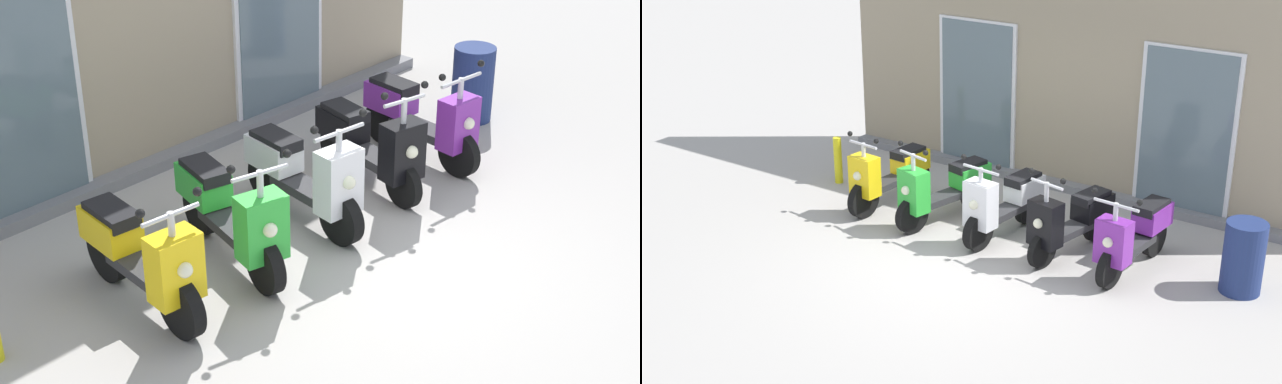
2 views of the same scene
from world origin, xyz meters
TOP-DOWN VIEW (x-y plane):
  - ground_plane at (0.00, 0.00)m, footprint 40.00×40.00m
  - storefront_facade at (-0.00, 2.95)m, footprint 7.72×0.50m
  - scooter_yellow at (-1.82, 0.87)m, footprint 0.55×1.55m
  - scooter_green at (-0.90, 0.86)m, footprint 0.71×1.58m
  - scooter_white at (0.01, 0.88)m, footprint 0.60×1.52m
  - scooter_black at (0.94, 0.89)m, footprint 0.65×1.48m
  - scooter_purple at (1.77, 0.91)m, footprint 0.63×1.53m
  - curb_bollard at (-2.98, 1.13)m, footprint 0.12×0.12m
  - trash_bin at (2.99, 1.12)m, footprint 0.46×0.46m

SIDE VIEW (x-z plane):
  - ground_plane at x=0.00m, z-range 0.00..0.00m
  - curb_bollard at x=-2.98m, z-range 0.00..0.70m
  - trash_bin at x=2.99m, z-range 0.00..0.85m
  - scooter_yellow at x=-1.82m, z-range -0.12..1.04m
  - scooter_green at x=-0.90m, z-range -0.13..1.06m
  - scooter_black at x=0.94m, z-range -0.13..1.06m
  - scooter_white at x=0.01m, z-range -0.13..1.06m
  - scooter_purple at x=1.77m, z-range -0.10..1.04m
  - storefront_facade at x=0.00m, z-range -0.07..4.07m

